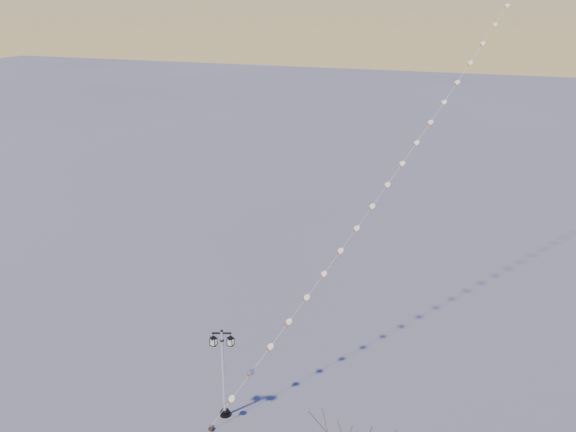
% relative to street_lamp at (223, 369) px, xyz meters
% --- Properties ---
extents(street_lamp, '(1.14, 0.68, 4.68)m').
position_rel_street_lamp_xyz_m(street_lamp, '(0.00, 0.00, 0.00)').
color(street_lamp, black).
rests_on(street_lamp, ground).
extents(kite_train, '(19.45, 40.40, 36.90)m').
position_rel_street_lamp_xyz_m(kite_train, '(9.29, 18.71, 15.78)').
color(kite_train, '#36251F').
rests_on(kite_train, ground).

